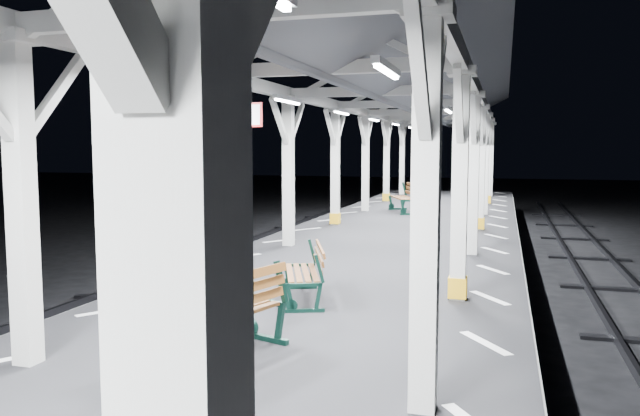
% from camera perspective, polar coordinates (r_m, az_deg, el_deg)
% --- Properties ---
extents(ground, '(120.00, 120.00, 0.00)m').
position_cam_1_polar(ground, '(8.19, -3.59, -17.42)').
color(ground, black).
rests_on(ground, ground).
extents(platform, '(6.00, 50.00, 1.00)m').
position_cam_1_polar(platform, '(8.01, -3.61, -14.13)').
color(platform, black).
rests_on(platform, ground).
extents(hazard_stripes_left, '(1.00, 48.00, 0.01)m').
position_cam_1_polar(hazard_stripes_left, '(8.97, -18.68, -8.89)').
color(hazard_stripes_left, silver).
rests_on(hazard_stripes_left, platform).
extents(hazard_stripes_right, '(1.00, 48.00, 0.01)m').
position_cam_1_polar(hazard_stripes_right, '(7.41, 14.86, -11.84)').
color(hazard_stripes_right, silver).
rests_on(hazard_stripes_right, platform).
extents(canopy, '(5.40, 49.00, 4.65)m').
position_cam_1_polar(canopy, '(7.65, -3.84, 15.79)').
color(canopy, beige).
rests_on(canopy, platform).
extents(bench_near, '(1.16, 1.88, 0.96)m').
position_cam_1_polar(bench_near, '(6.47, -9.25, -9.63)').
color(bench_near, black).
rests_on(bench_near, platform).
extents(bench_mid, '(1.02, 1.56, 0.79)m').
position_cam_1_polar(bench_mid, '(9.02, -1.10, -5.78)').
color(bench_mid, black).
rests_on(bench_mid, platform).
extents(bench_far, '(1.31, 1.94, 0.99)m').
position_cam_1_polar(bench_far, '(21.35, 7.93, 1.02)').
color(bench_far, black).
rests_on(bench_far, platform).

